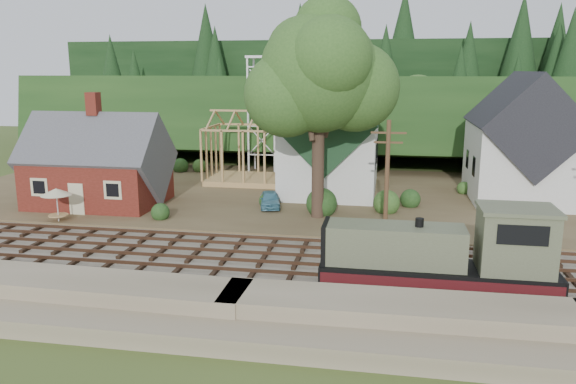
% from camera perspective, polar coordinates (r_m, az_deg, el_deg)
% --- Properties ---
extents(ground, '(140.00, 140.00, 0.00)m').
position_cam_1_polar(ground, '(32.93, -2.70, -7.29)').
color(ground, '#384C1E').
rests_on(ground, ground).
extents(embankment, '(64.00, 5.00, 1.60)m').
position_cam_1_polar(embankment, '(25.36, -7.07, -13.62)').
color(embankment, '#7F7259').
rests_on(embankment, ground).
extents(railroad_bed, '(64.00, 11.00, 0.16)m').
position_cam_1_polar(railroad_bed, '(32.91, -2.70, -7.16)').
color(railroad_bed, '#726B5B').
rests_on(railroad_bed, ground).
extents(village_flat, '(64.00, 26.00, 0.30)m').
position_cam_1_polar(village_flat, '(49.93, 1.87, -0.27)').
color(village_flat, brown).
rests_on(village_flat, ground).
extents(hillside, '(70.00, 28.96, 12.74)m').
position_cam_1_polar(hillside, '(73.40, 4.58, 3.66)').
color(hillside, '#1E3F19').
rests_on(hillside, ground).
extents(ridge, '(80.00, 20.00, 12.00)m').
position_cam_1_polar(ridge, '(89.19, 5.60, 5.19)').
color(ridge, black).
rests_on(ridge, ground).
extents(depot, '(10.80, 7.41, 9.00)m').
position_cam_1_polar(depot, '(47.84, -18.73, 2.26)').
color(depot, '#511B12').
rests_on(depot, village_flat).
extents(church, '(8.40, 15.17, 13.00)m').
position_cam_1_polar(church, '(50.49, 4.45, 5.64)').
color(church, silver).
rests_on(church, village_flat).
extents(farmhouse, '(8.40, 10.80, 10.60)m').
position_cam_1_polar(farmhouse, '(50.82, 22.66, 4.41)').
color(farmhouse, silver).
rests_on(farmhouse, village_flat).
extents(timber_frame, '(8.20, 6.20, 6.99)m').
position_cam_1_polar(timber_frame, '(54.37, -3.78, 4.09)').
color(timber_frame, tan).
rests_on(timber_frame, village_flat).
extents(lattice_tower, '(3.20, 3.20, 12.12)m').
position_cam_1_polar(lattice_tower, '(59.66, -2.47, 11.37)').
color(lattice_tower, silver).
rests_on(lattice_tower, village_flat).
extents(big_tree, '(10.90, 8.40, 14.70)m').
position_cam_1_polar(big_tree, '(40.60, 3.41, 11.15)').
color(big_tree, '#38281E').
rests_on(big_tree, village_flat).
extents(telegraph_pole_near, '(2.20, 0.28, 8.00)m').
position_cam_1_polar(telegraph_pole_near, '(36.07, 10.01, 1.28)').
color(telegraph_pole_near, '#4C331E').
rests_on(telegraph_pole_near, ground).
extents(locomotive, '(11.29, 2.82, 4.54)m').
position_cam_1_polar(locomotive, '(28.85, 15.80, -6.39)').
color(locomotive, black).
rests_on(locomotive, railroad_bed).
extents(car_blue, '(2.37, 4.03, 1.29)m').
position_cam_1_polar(car_blue, '(44.64, -1.86, -0.75)').
color(car_blue, teal).
rests_on(car_blue, village_flat).
extents(car_green, '(4.13, 2.08, 1.30)m').
position_cam_1_polar(car_green, '(50.29, -21.93, -0.15)').
color(car_green, '#7FA673').
rests_on(car_green, village_flat).
extents(patio_set, '(2.18, 2.18, 2.43)m').
position_cam_1_polar(patio_set, '(43.52, -22.48, -0.12)').
color(patio_set, silver).
rests_on(patio_set, village_flat).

